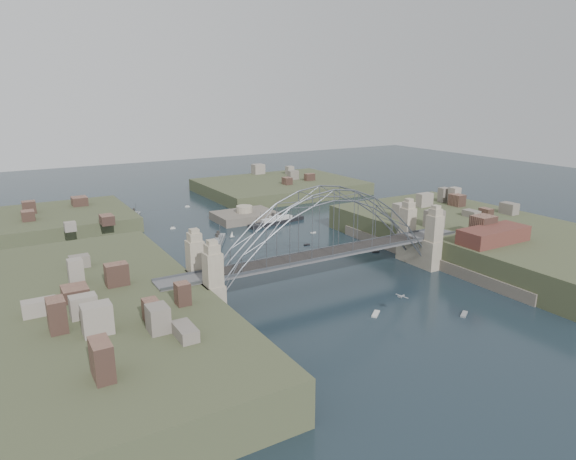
# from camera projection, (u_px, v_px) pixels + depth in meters

# --- Properties ---
(ground) EXTENTS (500.00, 500.00, 0.00)m
(ground) POSITION_uv_depth(u_px,v_px,m) (325.00, 285.00, 126.03)
(ground) COLOR black
(ground) RESTS_ON ground
(bridge) EXTENTS (84.00, 13.80, 24.60)m
(bridge) POSITION_uv_depth(u_px,v_px,m) (326.00, 238.00, 122.78)
(bridge) COLOR #525254
(bridge) RESTS_ON ground
(shore_west) EXTENTS (50.50, 90.00, 12.00)m
(shore_west) POSITION_uv_depth(u_px,v_px,m) (79.00, 332.00, 97.25)
(shore_west) COLOR #3A4026
(shore_west) RESTS_ON ground
(shore_east) EXTENTS (50.50, 90.00, 12.00)m
(shore_east) POSITION_uv_depth(u_px,v_px,m) (481.00, 243.00, 153.76)
(shore_east) COLOR #3A4026
(shore_east) RESTS_ON ground
(headland_nw) EXTENTS (60.00, 45.00, 9.00)m
(headland_nw) POSITION_uv_depth(u_px,v_px,m) (41.00, 227.00, 177.54)
(headland_nw) COLOR #3A4026
(headland_nw) RESTS_ON ground
(headland_ne) EXTENTS (70.00, 55.00, 9.50)m
(headland_ne) POSITION_uv_depth(u_px,v_px,m) (280.00, 191.00, 241.67)
(headland_ne) COLOR #3A4026
(headland_ne) RESTS_ON ground
(fort_island) EXTENTS (22.00, 16.00, 9.40)m
(fort_island) POSITION_uv_depth(u_px,v_px,m) (245.00, 221.00, 190.07)
(fort_island) COLOR #574F45
(fort_island) RESTS_ON ground
(wharf_shed) EXTENTS (20.00, 8.00, 4.00)m
(wharf_shed) POSITION_uv_depth(u_px,v_px,m) (494.00, 235.00, 133.47)
(wharf_shed) COLOR #592D26
(wharf_shed) RESTS_ON shore_east
(finger_pier) EXTENTS (4.00, 22.00, 1.40)m
(finger_pier) POSITION_uv_depth(u_px,v_px,m) (525.00, 289.00, 121.85)
(finger_pier) COLOR #525254
(finger_pier) RESTS_ON ground
(naval_cruiser_near) EXTENTS (12.11, 18.21, 5.87)m
(naval_cruiser_near) POSITION_uv_depth(u_px,v_px,m) (218.00, 243.00, 158.09)
(naval_cruiser_near) COLOR gray
(naval_cruiser_near) RESTS_ON ground
(naval_cruiser_far) EXTENTS (9.06, 15.69, 5.51)m
(naval_cruiser_far) POSITION_uv_depth(u_px,v_px,m) (134.00, 217.00, 190.30)
(naval_cruiser_far) COLOR gray
(naval_cruiser_far) RESTS_ON ground
(ocean_liner) EXTENTS (23.78, 6.78, 5.78)m
(ocean_liner) POSITION_uv_depth(u_px,v_px,m) (277.00, 221.00, 184.38)
(ocean_liner) COLOR black
(ocean_liner) RESTS_ON ground
(aeroplane) EXTENTS (1.74, 3.16, 0.46)m
(aeroplane) POSITION_uv_depth(u_px,v_px,m) (401.00, 296.00, 107.32)
(aeroplane) COLOR #A5A7AB
(small_boat_a) EXTENTS (1.01, 2.19, 2.38)m
(small_boat_a) POSITION_uv_depth(u_px,v_px,m) (214.00, 275.00, 130.60)
(small_boat_a) COLOR #BCBCB7
(small_boat_a) RESTS_ON ground
(small_boat_b) EXTENTS (1.95, 0.81, 0.45)m
(small_boat_b) POSITION_uv_depth(u_px,v_px,m) (307.00, 245.00, 158.80)
(small_boat_b) COLOR #BCBCB7
(small_boat_b) RESTS_ON ground
(small_boat_c) EXTENTS (3.41, 3.00, 0.45)m
(small_boat_c) POSITION_uv_depth(u_px,v_px,m) (376.00, 314.00, 109.36)
(small_boat_c) COLOR #BCBCB7
(small_boat_c) RESTS_ON ground
(small_boat_d) EXTENTS (2.06, 0.77, 0.45)m
(small_boat_d) POSITION_uv_depth(u_px,v_px,m) (313.00, 233.00, 172.11)
(small_boat_d) COLOR #BCBCB7
(small_boat_d) RESTS_ON ground
(small_boat_e) EXTENTS (2.76, 3.31, 0.45)m
(small_boat_e) POSITION_uv_depth(u_px,v_px,m) (134.00, 244.00, 159.68)
(small_boat_e) COLOR #BCBCB7
(small_boat_e) RESTS_ON ground
(small_boat_f) EXTENTS (1.76, 1.21, 2.38)m
(small_boat_f) POSITION_uv_depth(u_px,v_px,m) (232.00, 235.00, 166.93)
(small_boat_f) COLOR #BCBCB7
(small_boat_f) RESTS_ON ground
(small_boat_g) EXTENTS (3.23, 2.50, 0.45)m
(small_boat_g) POSITION_uv_depth(u_px,v_px,m) (464.00, 314.00, 109.18)
(small_boat_g) COLOR #BCBCB7
(small_boat_g) RESTS_ON ground
(small_boat_h) EXTENTS (1.89, 1.09, 1.43)m
(small_boat_h) POSITION_uv_depth(u_px,v_px,m) (173.00, 228.00, 177.50)
(small_boat_h) COLOR #BCBCB7
(small_boat_h) RESTS_ON ground
(small_boat_i) EXTENTS (2.40, 1.26, 0.45)m
(small_boat_i) POSITION_uv_depth(u_px,v_px,m) (376.00, 252.00, 151.63)
(small_boat_i) COLOR #BCBCB7
(small_boat_i) RESTS_ON ground
(small_boat_j) EXTENTS (2.12, 3.35, 1.43)m
(small_boat_j) POSITION_uv_depth(u_px,v_px,m) (284.00, 360.00, 90.22)
(small_boat_j) COLOR #BCBCB7
(small_boat_j) RESTS_ON ground
(small_boat_k) EXTENTS (2.09, 1.50, 1.43)m
(small_boat_k) POSITION_uv_depth(u_px,v_px,m) (188.00, 207.00, 210.77)
(small_boat_k) COLOR #BCBCB7
(small_boat_k) RESTS_ON ground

